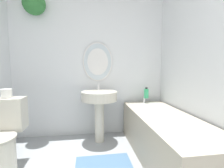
{
  "coord_description": "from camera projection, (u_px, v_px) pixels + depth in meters",
  "views": [
    {
      "loc": [
        -0.05,
        -0.19,
        1.1
      ],
      "look_at": [
        0.2,
        1.53,
        0.93
      ],
      "focal_mm": 26.0,
      "sensor_mm": 36.0,
      "label": 1
    }
  ],
  "objects": [
    {
      "name": "toilet_paper_roll",
      "position": [
        6.0,
        93.0,
        1.8
      ],
      "size": [
        0.11,
        0.11,
        0.1
      ],
      "color": "white",
      "rests_on": "toilet"
    },
    {
      "name": "shampoo_bottle",
      "position": [
        146.0,
        93.0,
        2.63
      ],
      "size": [
        0.07,
        0.07,
        0.17
      ],
      "color": "#38B275",
      "rests_on": "bathtub"
    },
    {
      "name": "wall_back",
      "position": [
        87.0,
        57.0,
        2.61
      ],
      "size": [
        2.52,
        0.32,
        2.4
      ],
      "color": "silver",
      "rests_on": "ground_plane"
    },
    {
      "name": "wall_right",
      "position": [
        220.0,
        58.0,
        1.58
      ],
      "size": [
        0.06,
        2.58,
        2.4
      ],
      "color": "silver",
      "rests_on": "ground_plane"
    },
    {
      "name": "bathtub",
      "position": [
        165.0,
        137.0,
        1.94
      ],
      "size": [
        0.64,
        1.7,
        0.61
      ],
      "color": "#B2A893",
      "rests_on": "ground_plane"
    },
    {
      "name": "pedestal_sink",
      "position": [
        99.0,
        102.0,
        2.38
      ],
      "size": [
        0.53,
        0.53,
        0.86
      ],
      "color": "beige",
      "rests_on": "ground_plane"
    },
    {
      "name": "toilet",
      "position": [
        1.0,
        141.0,
        1.67
      ],
      "size": [
        0.37,
        0.57,
        0.77
      ],
      "color": "beige",
      "rests_on": "ground_plane"
    },
    {
      "name": "bath_mat",
      "position": [
        104.0,
        165.0,
        1.83
      ],
      "size": [
        0.63,
        0.39,
        0.02
      ],
      "color": "#4C7093",
      "rests_on": "ground_plane"
    }
  ]
}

